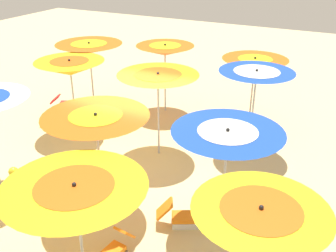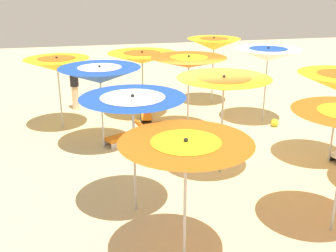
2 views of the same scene
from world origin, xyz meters
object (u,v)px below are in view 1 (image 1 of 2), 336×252
at_px(beach_umbrella_1, 227,141).
at_px(lounger_2, 61,122).
at_px(beach_umbrella_2, 256,77).
at_px(beach_ball, 13,172).
at_px(lounger_0, 70,104).
at_px(beach_umbrella_4, 75,195).
at_px(beach_umbrella_5, 96,122).
at_px(beach_umbrella_0, 260,220).
at_px(beach_umbrella_7, 165,50).
at_px(beach_umbrella_10, 70,68).
at_px(lounger_3, 190,216).
at_px(beach_umbrella_11, 89,48).
at_px(beach_umbrella_6, 158,80).
at_px(beach_umbrella_3, 255,65).

height_order(beach_umbrella_1, lounger_2, beach_umbrella_1).
bearing_deg(beach_umbrella_2, lounger_2, 101.99).
distance_m(beach_umbrella_1, beach_ball, 5.82).
xyz_separation_m(beach_umbrella_2, lounger_0, (0.15, 6.61, -2.05)).
relative_size(beach_umbrella_2, beach_umbrella_4, 1.07).
relative_size(beach_umbrella_5, beach_ball, 9.49).
relative_size(beach_umbrella_4, beach_umbrella_5, 0.96).
relative_size(beach_umbrella_0, beach_umbrella_7, 0.94).
height_order(beach_umbrella_1, beach_umbrella_7, beach_umbrella_7).
bearing_deg(beach_umbrella_10, beach_umbrella_0, -121.69).
distance_m(lounger_3, beach_ball, 4.84).
distance_m(beach_umbrella_5, beach_umbrella_10, 4.15).
bearing_deg(beach_ball, beach_umbrella_7, -15.81).
distance_m(lounger_2, lounger_3, 6.14).
bearing_deg(lounger_3, beach_umbrella_1, -6.25).
relative_size(beach_umbrella_10, beach_umbrella_11, 0.99).
bearing_deg(beach_umbrella_0, beach_ball, 77.99).
bearing_deg(lounger_3, beach_umbrella_7, 93.94).
relative_size(beach_umbrella_0, lounger_3, 1.72).
relative_size(beach_umbrella_11, lounger_0, 1.87).
xyz_separation_m(beach_umbrella_4, beach_ball, (2.07, 3.91, -1.86)).
bearing_deg(beach_umbrella_6, lounger_0, 71.70).
xyz_separation_m(beach_umbrella_0, beach_umbrella_2, (5.43, 1.55, 0.23)).
bearing_deg(beach_umbrella_1, beach_umbrella_5, 103.56).
distance_m(beach_umbrella_0, beach_umbrella_4, 2.79).
xyz_separation_m(beach_umbrella_11, beach_ball, (-4.64, -0.86, -2.05)).
height_order(beach_umbrella_0, beach_umbrella_11, beach_umbrella_11).
bearing_deg(beach_umbrella_5, lounger_2, 51.91).
xyz_separation_m(beach_umbrella_2, beach_umbrella_6, (-1.29, 2.26, -0.03)).
bearing_deg(beach_ball, beach_umbrella_1, -84.22).
distance_m(beach_umbrella_11, lounger_0, 2.15).
bearing_deg(lounger_3, beach_umbrella_3, 65.16).
xyz_separation_m(lounger_0, beach_ball, (-4.17, -1.55, -0.07)).
xyz_separation_m(beach_umbrella_3, beach_ball, (-5.88, 4.53, -1.85)).
distance_m(beach_umbrella_2, lounger_0, 6.92).
height_order(beach_umbrella_1, beach_umbrella_11, beach_umbrella_11).
bearing_deg(beach_umbrella_3, beach_umbrella_10, 123.56).
height_order(lounger_2, lounger_3, lounger_3).
xyz_separation_m(beach_umbrella_6, lounger_0, (1.44, 4.35, -2.02)).
height_order(beach_umbrella_0, lounger_2, beach_umbrella_0).
xyz_separation_m(beach_umbrella_2, beach_umbrella_10, (-1.25, 5.22, -0.14)).
height_order(beach_umbrella_7, beach_umbrella_11, beach_umbrella_7).
relative_size(beach_umbrella_0, beach_umbrella_3, 1.01).
relative_size(beach_umbrella_2, beach_umbrella_10, 1.03).
distance_m(beach_umbrella_10, lounger_0, 2.75).
height_order(lounger_0, lounger_3, lounger_3).
bearing_deg(beach_umbrella_11, beach_ball, -169.54).
xyz_separation_m(beach_umbrella_4, lounger_0, (6.25, 5.45, -1.79)).
bearing_deg(beach_umbrella_6, beach_umbrella_2, -60.32).
relative_size(beach_umbrella_7, beach_ball, 9.58).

